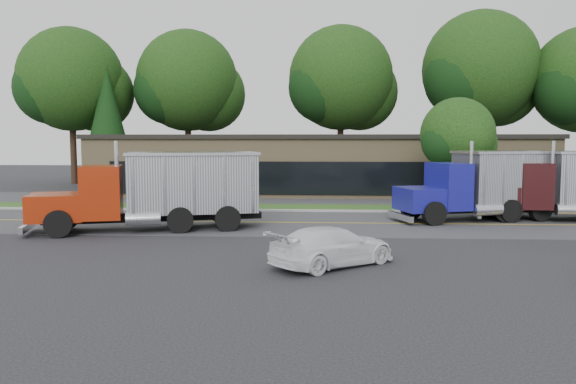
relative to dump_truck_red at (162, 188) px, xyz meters
name	(u,v)px	position (x,y,z in m)	size (l,w,h in m)	color
ground	(245,264)	(4.54, -6.58, -1.81)	(140.00, 140.00, 0.00)	#39393F
road	(271,223)	(4.54, 2.42, -1.81)	(60.00, 8.00, 0.02)	#525257
center_line	(271,223)	(4.54, 2.42, -1.81)	(60.00, 0.12, 0.01)	gold
curb	(278,212)	(4.54, 6.62, -1.81)	(60.00, 0.30, 0.12)	#9E9E99
grass_verge	(281,208)	(4.54, 8.42, -1.81)	(60.00, 3.40, 0.03)	#275B1F
far_parking	(286,199)	(4.54, 13.42, -1.81)	(60.00, 7.00, 0.02)	#525257
strip_mall	(317,165)	(6.54, 19.42, 0.19)	(32.00, 12.00, 4.00)	#9A845E
tree_far_a	(73,85)	(-15.31, 25.54, 7.06)	(9.74, 9.17, 13.90)	#382619
tree_far_b	(189,86)	(-5.31, 27.54, 7.09)	(9.77, 9.20, 13.94)	#382619
tree_far_c	(342,83)	(8.70, 27.54, 7.23)	(9.93, 9.34, 14.16)	#382619
tree_far_d	(482,75)	(20.71, 26.55, 7.80)	(10.56, 9.94, 15.06)	#382619
evergreen_left	(108,120)	(-11.46, 23.42, 3.86)	(4.54, 4.54, 10.32)	#382619
tree_verge	(458,138)	(14.61, 8.47, 2.20)	(4.42, 4.16, 6.31)	#382619
dump_truck_red	(162,188)	(0.00, 0.00, 0.00)	(9.82, 5.11, 3.36)	black
dump_truck_blue	(486,183)	(14.93, 3.98, -0.01)	(8.22, 4.70, 3.36)	black
rally_car	(333,246)	(7.31, -6.65, -1.19)	(1.73, 4.25, 1.23)	white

